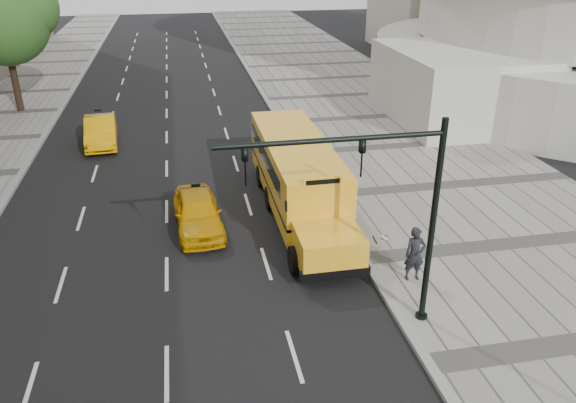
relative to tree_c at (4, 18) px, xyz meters
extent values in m
plane|color=black|center=(10.39, -17.04, -6.04)|extent=(140.00, 140.00, 0.00)
cube|color=gray|center=(22.39, -17.04, -5.97)|extent=(12.00, 140.00, 0.15)
cube|color=gray|center=(16.39, -17.04, -5.97)|extent=(0.30, 140.00, 0.15)
cube|color=silver|center=(27.39, -7.04, -3.84)|extent=(8.00, 10.00, 4.40)
cylinder|color=black|center=(-0.11, 0.00, -3.38)|extent=(0.44, 0.44, 5.33)
sphere|color=#264F1A|center=(-0.11, 0.00, -0.05)|extent=(5.74, 5.74, 5.74)
sphere|color=#264F1A|center=(1.33, 0.30, 0.55)|extent=(4.02, 4.02, 4.02)
cube|color=yellow|center=(14.89, -17.62, -4.27)|extent=(2.50, 9.00, 2.45)
cube|color=yellow|center=(14.89, -23.12, -4.94)|extent=(2.20, 2.00, 1.10)
cube|color=black|center=(14.89, -24.00, -5.49)|extent=(2.38, 0.25, 0.35)
cube|color=black|center=(14.89, -17.62, -4.79)|extent=(2.52, 9.00, 0.12)
cube|color=black|center=(14.89, -22.06, -3.79)|extent=(2.05, 0.10, 0.90)
cube|color=black|center=(14.89, -17.12, -3.79)|extent=(2.52, 7.50, 0.70)
cube|color=yellow|center=(14.89, -22.07, -2.99)|extent=(1.40, 0.12, 0.28)
ellipsoid|color=silver|center=(16.41, -24.52, -4.14)|extent=(0.32, 0.32, 0.14)
cylinder|color=black|center=(16.17, -24.30, -4.34)|extent=(0.36, 0.47, 0.58)
cylinder|color=black|center=(13.76, -22.82, -5.54)|extent=(0.30, 1.00, 1.00)
cylinder|color=black|center=(16.02, -22.82, -5.54)|extent=(0.30, 1.00, 1.00)
cylinder|color=black|center=(13.76, -17.62, -5.54)|extent=(0.30, 1.00, 1.00)
cylinder|color=black|center=(16.02, -17.62, -5.54)|extent=(0.30, 1.00, 1.00)
cylinder|color=black|center=(13.76, -15.12, -5.54)|extent=(0.30, 1.00, 1.00)
cylinder|color=black|center=(16.02, -15.12, -5.54)|extent=(0.30, 1.00, 1.00)
imported|color=#DD9A03|center=(10.67, -18.94, -5.29)|extent=(2.02, 4.49, 1.50)
imported|color=#DD9A03|center=(5.85, -7.65, -5.27)|extent=(2.04, 4.82, 1.55)
imported|color=black|center=(17.55, -24.19, -4.94)|extent=(0.72, 0.50, 1.91)
cylinder|color=black|center=(16.99, -26.24, -2.84)|extent=(0.18, 0.18, 6.40)
cylinder|color=black|center=(16.99, -26.24, -5.92)|extent=(0.36, 0.36, 0.25)
cylinder|color=black|center=(13.99, -26.24, -0.04)|extent=(6.00, 0.14, 0.14)
imported|color=black|center=(14.79, -26.24, -0.59)|extent=(0.16, 0.20, 1.00)
imported|color=black|center=(11.79, -26.24, -0.59)|extent=(0.16, 0.20, 1.00)
camera|label=1|loc=(10.35, -39.10, 4.54)|focal=35.00mm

